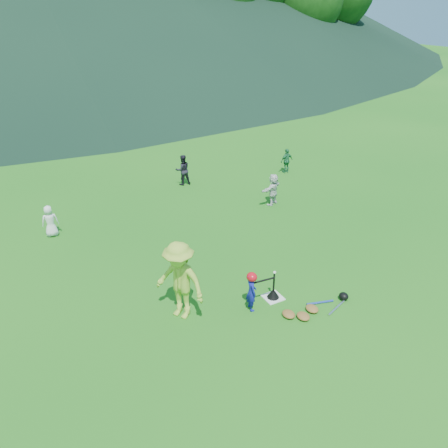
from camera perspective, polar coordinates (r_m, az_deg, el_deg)
name	(u,v)px	position (r m, az deg, el deg)	size (l,w,h in m)	color
ground	(273,298)	(10.88, 6.41, -9.55)	(120.00, 120.00, 0.00)	#196316
home_plate	(273,297)	(10.88, 6.41, -9.50)	(0.45, 0.45, 0.02)	silver
baseball	(275,272)	(10.46, 6.61, -6.31)	(0.08, 0.08, 0.08)	white
batter_child	(251,292)	(10.21, 3.59, -8.82)	(0.36, 0.23, 0.97)	#151B94
adult_coach	(180,281)	(9.78, -5.81, -7.39)	(1.23, 0.71, 1.91)	#9DBE38
fielder_a	(50,221)	(14.27, -21.77, 0.36)	(0.49, 0.32, 1.00)	silver
fielder_b	(183,170)	(17.15, -5.41, 7.05)	(0.58, 0.46, 1.20)	black
fielder_c	(287,161)	(18.55, 8.18, 8.18)	(0.60, 0.25, 1.03)	#227242
fielder_d	(273,189)	(15.44, 6.41, 4.53)	(1.05, 0.33, 1.13)	silver
batting_tee	(273,293)	(10.81, 6.44, -9.00)	(0.30, 0.30, 0.68)	black
batter_gear	(253,277)	(9.99, 3.77, -6.96)	(0.73, 0.26, 0.34)	red
equipment_pile	(312,309)	(10.57, 11.48, -10.81)	(1.80, 0.64, 0.19)	olive
outfield_fence	(59,88)	(35.88, -20.78, 16.30)	(70.07, 0.08, 1.33)	gray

